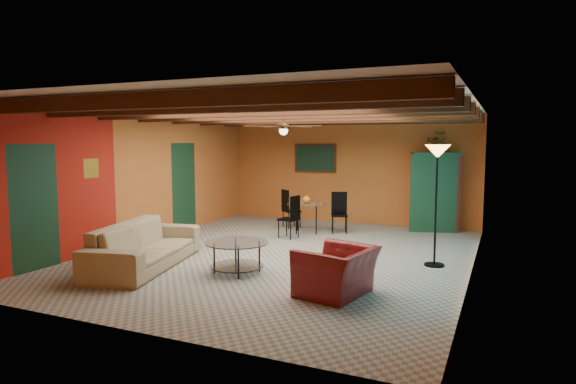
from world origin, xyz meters
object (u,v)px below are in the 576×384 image
at_px(floor_lamp, 436,206).
at_px(vase, 307,187).
at_px(sofa, 145,245).
at_px(armoire, 435,193).
at_px(dining_table, 306,212).
at_px(armchair, 337,271).
at_px(potted_plant, 437,143).
at_px(coffee_table, 237,257).

relative_size(floor_lamp, vase, 10.10).
xyz_separation_m(sofa, vase, (1.31, 3.96, 0.67)).
xyz_separation_m(armoire, vase, (-2.65, -1.46, 0.15)).
distance_m(sofa, dining_table, 4.17).
bearing_deg(sofa, armchair, -106.18).
relative_size(armoire, vase, 8.78).
xyz_separation_m(sofa, potted_plant, (3.96, 5.42, 1.67)).
height_order(coffee_table, dining_table, dining_table).
bearing_deg(vase, dining_table, 0.00).
xyz_separation_m(coffee_table, armoire, (2.36, 5.13, 0.63)).
relative_size(sofa, vase, 12.52).
xyz_separation_m(armoire, floor_lamp, (0.45, -3.38, 0.13)).
bearing_deg(coffee_table, potted_plant, 65.27).
height_order(armoire, potted_plant, potted_plant).
bearing_deg(armchair, dining_table, -141.48).
xyz_separation_m(sofa, dining_table, (1.31, 3.96, 0.10)).
bearing_deg(floor_lamp, armchair, -114.96).
relative_size(coffee_table, dining_table, 0.56).
height_order(armchair, vase, vase).
height_order(armchair, coffee_table, armchair).
distance_m(dining_table, potted_plant, 3.41).
distance_m(coffee_table, floor_lamp, 3.40).
distance_m(armchair, floor_lamp, 2.49).
relative_size(sofa, armchair, 2.51).
distance_m(armoire, floor_lamp, 3.41).
bearing_deg(vase, coffee_table, -85.58).
bearing_deg(vase, potted_plant, 28.86).
bearing_deg(coffee_table, armchair, -13.18).
relative_size(armchair, floor_lamp, 0.49).
bearing_deg(armchair, floor_lamp, 166.54).
distance_m(coffee_table, vase, 3.76).
height_order(dining_table, vase, vase).
bearing_deg(potted_plant, floor_lamp, -82.42).
xyz_separation_m(armchair, armoire, (0.56, 5.55, 0.56)).
bearing_deg(armchair, potted_plant, -174.25).
distance_m(sofa, armoire, 6.73).
xyz_separation_m(coffee_table, potted_plant, (2.36, 5.13, 1.78)).
xyz_separation_m(floor_lamp, potted_plant, (-0.45, 3.38, 1.02)).
relative_size(armchair, potted_plant, 1.92).
xyz_separation_m(dining_table, potted_plant, (2.65, 1.46, 1.57)).
bearing_deg(armoire, floor_lamp, -99.60).
relative_size(potted_plant, vase, 2.59).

